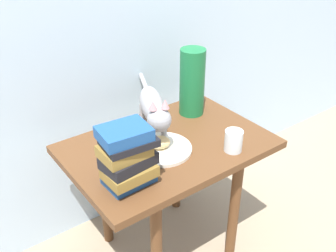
# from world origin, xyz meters

# --- Properties ---
(ground_plane) EXTENTS (6.00, 6.00, 0.00)m
(ground_plane) POSITION_xyz_m (0.00, 0.00, 0.00)
(ground_plane) COLOR gray
(side_table) EXTENTS (0.79, 0.54, 0.57)m
(side_table) POSITION_xyz_m (0.00, 0.00, 0.48)
(side_table) COLOR brown
(side_table) RESTS_ON ground
(plate) EXTENTS (0.23, 0.23, 0.01)m
(plate) POSITION_xyz_m (-0.05, -0.03, 0.58)
(plate) COLOR silver
(plate) RESTS_ON side_table
(bread_roll) EXTENTS (0.10, 0.09, 0.05)m
(bread_roll) POSITION_xyz_m (-0.06, -0.02, 0.61)
(bread_roll) COLOR #E0BC7A
(bread_roll) RESTS_ON plate
(cat) EXTENTS (0.23, 0.45, 0.23)m
(cat) POSITION_xyz_m (-0.02, 0.07, 0.70)
(cat) COLOR #99999E
(cat) RESTS_ON side_table
(book_stack) EXTENTS (0.19, 0.14, 0.22)m
(book_stack) POSITION_xyz_m (-0.26, -0.13, 0.68)
(book_stack) COLOR #1E4C8C
(book_stack) RESTS_ON side_table
(green_vase) EXTENTS (0.11, 0.11, 0.30)m
(green_vase) POSITION_xyz_m (0.24, 0.14, 0.72)
(green_vase) COLOR #196B38
(green_vase) RESTS_ON side_table
(candle_jar) EXTENTS (0.07, 0.07, 0.08)m
(candle_jar) POSITION_xyz_m (0.17, -0.19, 0.61)
(candle_jar) COLOR silver
(candle_jar) RESTS_ON side_table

